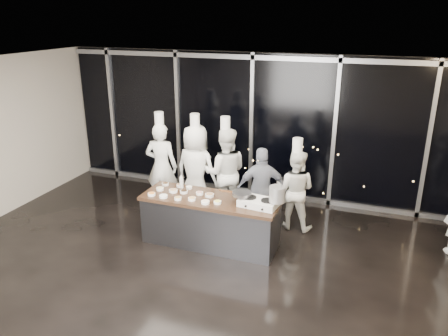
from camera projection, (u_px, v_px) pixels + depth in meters
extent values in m
plane|color=black|center=(191.00, 268.00, 7.21)|extent=(9.00, 9.00, 0.00)
cube|color=#BFB3A3|center=(253.00, 125.00, 9.77)|extent=(9.00, 0.02, 3.20)
cube|color=#BFB3A3|center=(11.00, 321.00, 3.57)|extent=(9.00, 0.02, 3.20)
cube|color=white|center=(185.00, 72.00, 6.13)|extent=(9.00, 7.00, 0.02)
cube|color=black|center=(252.00, 126.00, 9.71)|extent=(8.90, 0.04, 3.18)
cube|color=#94969C|center=(253.00, 57.00, 9.17)|extent=(8.90, 0.08, 0.10)
cube|color=#94969C|center=(250.00, 191.00, 10.19)|extent=(8.90, 0.08, 0.10)
cube|color=#94969C|center=(112.00, 114.00, 10.83)|extent=(0.08, 0.08, 3.20)
cube|color=#94969C|center=(178.00, 120.00, 10.25)|extent=(0.08, 0.08, 3.20)
cube|color=#94969C|center=(251.00, 127.00, 9.67)|extent=(0.08, 0.08, 3.20)
cube|color=#94969C|center=(334.00, 134.00, 9.09)|extent=(0.08, 0.08, 3.20)
cube|color=#94969C|center=(428.00, 142.00, 8.51)|extent=(0.08, 0.08, 3.20)
cube|color=#3C3C41|center=(211.00, 222.00, 7.86)|extent=(2.40, 0.80, 0.84)
cube|color=#3B2719|center=(210.00, 199.00, 7.71)|extent=(2.46, 0.86, 0.06)
cube|color=silver|center=(258.00, 203.00, 7.36)|extent=(0.68, 0.46, 0.12)
cylinder|color=black|center=(250.00, 197.00, 7.40)|extent=(0.24, 0.24, 0.02)
cylinder|color=black|center=(267.00, 200.00, 7.27)|extent=(0.24, 0.24, 0.02)
cylinder|color=black|center=(246.00, 206.00, 7.25)|extent=(0.04, 0.02, 0.04)
cylinder|color=black|center=(262.00, 209.00, 7.13)|extent=(0.04, 0.02, 0.04)
cylinder|color=gray|center=(242.00, 194.00, 7.45)|extent=(0.37, 0.37, 0.06)
cube|color=#4C2B14|center=(227.00, 191.00, 7.57)|extent=(0.25, 0.06, 0.02)
cylinder|color=#BDBDBF|center=(277.00, 194.00, 7.16)|extent=(0.29, 0.29, 0.26)
cylinder|color=white|center=(152.00, 194.00, 7.79)|extent=(0.14, 0.14, 0.04)
cylinder|color=orange|center=(152.00, 193.00, 7.79)|extent=(0.11, 0.11, 0.01)
cylinder|color=white|center=(160.00, 189.00, 8.03)|extent=(0.14, 0.14, 0.04)
cylinder|color=beige|center=(160.00, 188.00, 8.02)|extent=(0.12, 0.12, 0.01)
cylinder|color=white|center=(165.00, 184.00, 8.26)|extent=(0.13, 0.13, 0.04)
cylinder|color=#3A2511|center=(165.00, 183.00, 8.25)|extent=(0.11, 0.11, 0.01)
cylinder|color=white|center=(163.00, 196.00, 7.70)|extent=(0.15, 0.15, 0.04)
cylinder|color=white|center=(163.00, 195.00, 7.70)|extent=(0.12, 0.12, 0.01)
cylinder|color=white|center=(173.00, 191.00, 7.94)|extent=(0.16, 0.16, 0.04)
cylinder|color=tan|center=(173.00, 190.00, 7.94)|extent=(0.13, 0.13, 0.01)
cylinder|color=white|center=(180.00, 186.00, 8.18)|extent=(0.13, 0.13, 0.04)
cylinder|color=#A37A51|center=(180.00, 185.00, 8.18)|extent=(0.10, 0.10, 0.01)
cylinder|color=white|center=(178.00, 198.00, 7.62)|extent=(0.13, 0.13, 0.04)
cylinder|color=tan|center=(178.00, 198.00, 7.61)|extent=(0.10, 0.10, 0.01)
cylinder|color=white|center=(184.00, 192.00, 7.90)|extent=(0.14, 0.14, 0.04)
cylinder|color=black|center=(184.00, 191.00, 7.90)|extent=(0.12, 0.12, 0.01)
cylinder|color=white|center=(189.00, 188.00, 8.09)|extent=(0.11, 0.11, 0.04)
cylinder|color=white|center=(189.00, 187.00, 8.09)|extent=(0.09, 0.09, 0.01)
cylinder|color=white|center=(192.00, 199.00, 7.60)|extent=(0.14, 0.14, 0.04)
cylinder|color=tan|center=(192.00, 198.00, 7.59)|extent=(0.11, 0.11, 0.01)
cylinder|color=white|center=(200.00, 193.00, 7.84)|extent=(0.13, 0.13, 0.04)
cylinder|color=tan|center=(200.00, 192.00, 7.83)|extent=(0.11, 0.11, 0.01)
cylinder|color=white|center=(205.00, 202.00, 7.47)|extent=(0.15, 0.15, 0.04)
cylinder|color=#FFEACA|center=(205.00, 201.00, 7.46)|extent=(0.12, 0.12, 0.01)
cylinder|color=white|center=(209.00, 195.00, 7.75)|extent=(0.16, 0.16, 0.04)
cylinder|color=#9F7148|center=(209.00, 194.00, 7.75)|extent=(0.13, 0.13, 0.01)
cylinder|color=white|center=(218.00, 202.00, 7.46)|extent=(0.13, 0.13, 0.04)
cylinder|color=#E9DB4D|center=(218.00, 201.00, 7.46)|extent=(0.11, 0.11, 0.01)
cylinder|color=silver|center=(181.00, 183.00, 8.11)|extent=(0.07, 0.07, 0.20)
cone|color=silver|center=(181.00, 176.00, 8.06)|extent=(0.06, 0.06, 0.07)
imported|color=white|center=(162.00, 166.00, 9.16)|extent=(0.73, 0.53, 1.87)
cylinder|color=white|center=(159.00, 118.00, 8.81)|extent=(0.21, 0.21, 0.26)
imported|color=white|center=(196.00, 170.00, 8.94)|extent=(1.00, 0.73, 1.88)
cylinder|color=white|center=(195.00, 120.00, 8.59)|extent=(0.22, 0.22, 0.26)
imported|color=white|center=(225.00, 172.00, 8.85)|extent=(1.08, 0.96, 1.85)
cylinder|color=white|center=(225.00, 123.00, 8.50)|extent=(0.24, 0.24, 0.26)
imported|color=#141E37|center=(262.00, 189.00, 8.28)|extent=(1.04, 0.69, 1.64)
imported|color=white|center=(295.00, 190.00, 8.35)|extent=(0.81, 0.65, 1.58)
cylinder|color=white|center=(298.00, 145.00, 8.05)|extent=(0.20, 0.20, 0.26)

